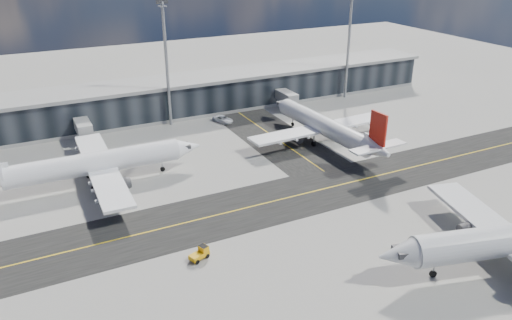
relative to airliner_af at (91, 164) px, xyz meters
The scene contains 8 objects.
ground 32.75m from the airliner_af, 47.56° to the right, with size 300.00×300.00×0.00m, color gray.
taxiway_lanes 29.32m from the airliner_af, 27.15° to the right, with size 180.00×63.00×0.03m.
terminal_concourse 37.95m from the airliner_af, 54.61° to the left, with size 152.00×19.80×8.80m.
floodlight_masts 34.55m from the airliner_af, 47.57° to the left, with size 102.50×0.70×28.90m.
airliner_af is the anchor object (origin of this frame).
airliner_redtail 47.84m from the airliner_af, ahead, with size 33.27×39.05×11.58m.
baggage_tug 31.41m from the airliner_af, 73.11° to the right, with size 3.10×2.28×1.76m.
service_van 39.21m from the airliner_af, 30.79° to the left, with size 2.52×5.47×1.52m, color white.
Camera 1 is at (-31.53, -60.51, 40.41)m, focal length 35.00 mm.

